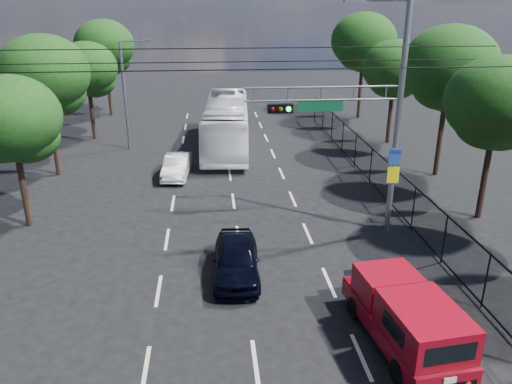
{
  "coord_description": "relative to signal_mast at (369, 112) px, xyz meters",
  "views": [
    {
      "loc": [
        -1.02,
        -11.11,
        9.39
      ],
      "look_at": [
        0.57,
        5.91,
        2.8
      ],
      "focal_mm": 35.0,
      "sensor_mm": 36.0,
      "label": 1
    }
  ],
  "objects": [
    {
      "name": "white_bus",
      "position": [
        -5.23,
        13.87,
        -3.58
      ],
      "size": [
        3.54,
        12.07,
        3.32
      ],
      "primitive_type": "imported",
      "rotation": [
        0.0,
        0.0,
        -0.06
      ],
      "color": "white",
      "rests_on": "ground"
    },
    {
      "name": "white_van",
      "position": [
        -8.28,
        8.04,
        -4.63
      ],
      "size": [
        1.62,
        3.83,
        1.23
      ],
      "primitive_type": "imported",
      "rotation": [
        0.0,
        0.0,
        -0.09
      ],
      "color": "silver",
      "rests_on": "ground"
    },
    {
      "name": "utility_wires",
      "position": [
        -5.28,
        0.84,
        1.99
      ],
      "size": [
        22.0,
        5.04,
        0.74
      ],
      "color": "black",
      "rests_on": "ground"
    },
    {
      "name": "navy_hatchback",
      "position": [
        -5.54,
        -3.22,
        -4.55
      ],
      "size": [
        1.81,
        4.12,
        1.38
      ],
      "primitive_type": "imported",
      "rotation": [
        0.0,
        0.0,
        -0.04
      ],
      "color": "black",
      "rests_on": "ground"
    },
    {
      "name": "tree_left_e",
      "position": [
        -14.87,
        25.03,
        0.29
      ],
      "size": [
        4.92,
        4.92,
        7.99
      ],
      "color": "black",
      "rests_on": "ground"
    },
    {
      "name": "signal_mast",
      "position": [
        0.0,
        0.0,
        0.0
      ],
      "size": [
        6.43,
        0.39,
        9.5
      ],
      "color": "slate",
      "rests_on": "ground"
    },
    {
      "name": "ground",
      "position": [
        -5.28,
        -7.99,
        -5.24
      ],
      "size": [
        120.0,
        120.0,
        0.0
      ],
      "primitive_type": "plane",
      "color": "black",
      "rests_on": "ground"
    },
    {
      "name": "tree_left_c",
      "position": [
        -15.07,
        9.03,
        0.15
      ],
      "size": [
        4.8,
        4.8,
        7.8
      ],
      "color": "black",
      "rests_on": "ground"
    },
    {
      "name": "tree_right_d",
      "position": [
        6.13,
        14.03,
        -0.39
      ],
      "size": [
        4.32,
        4.32,
        7.02
      ],
      "color": "black",
      "rests_on": "ground"
    },
    {
      "name": "lane_markings",
      "position": [
        -5.28,
        6.01,
        -5.24
      ],
      "size": [
        6.12,
        38.0,
        0.01
      ],
      "color": "beige",
      "rests_on": "ground"
    },
    {
      "name": "fence_right",
      "position": [
        2.32,
        4.18,
        -4.21
      ],
      "size": [
        0.06,
        34.03,
        2.0
      ],
      "color": "black",
      "rests_on": "ground"
    },
    {
      "name": "streetlight_left",
      "position": [
        -11.62,
        14.01,
        -1.3
      ],
      "size": [
        2.09,
        0.22,
        7.08
      ],
      "color": "slate",
      "rests_on": "ground"
    },
    {
      "name": "red_pickup",
      "position": [
        -0.96,
        -7.57,
        -4.24
      ],
      "size": [
        2.38,
        5.2,
        1.87
      ],
      "color": "black",
      "rests_on": "ground"
    },
    {
      "name": "tree_right_b",
      "position": [
        5.93,
        1.03,
        -0.19
      ],
      "size": [
        4.5,
        4.5,
        7.31
      ],
      "color": "black",
      "rests_on": "ground"
    },
    {
      "name": "tree_right_e",
      "position": [
        6.33,
        22.03,
        0.69
      ],
      "size": [
        5.28,
        5.28,
        8.58
      ],
      "color": "black",
      "rests_on": "ground"
    },
    {
      "name": "tree_left_b",
      "position": [
        -14.47,
        2.03,
        -0.66
      ],
      "size": [
        4.08,
        4.08,
        6.63
      ],
      "color": "black",
      "rests_on": "ground"
    },
    {
      "name": "tree_left_d",
      "position": [
        -14.67,
        17.03,
        -0.52
      ],
      "size": [
        4.2,
        4.2,
        6.83
      ],
      "color": "black",
      "rests_on": "ground"
    },
    {
      "name": "tree_right_c",
      "position": [
        6.53,
        7.03,
        0.49
      ],
      "size": [
        5.1,
        5.1,
        8.29
      ],
      "color": "black",
      "rests_on": "ground"
    }
  ]
}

